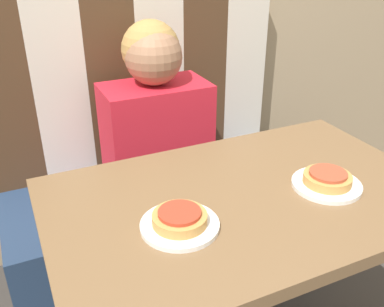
{
  "coord_description": "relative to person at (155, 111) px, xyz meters",
  "views": [
    {
      "loc": [
        -0.52,
        -0.79,
        1.36
      ],
      "look_at": [
        0.0,
        0.33,
        0.73
      ],
      "focal_mm": 40.0,
      "sensor_mm": 36.0,
      "label": 1
    }
  ],
  "objects": [
    {
      "name": "pizza_right",
      "position": [
        0.21,
        -0.72,
        0.04
      ],
      "size": [
        0.13,
        0.13,
        0.03
      ],
      "color": "#C68E47",
      "rests_on": "plate_right"
    },
    {
      "name": "person",
      "position": [
        0.0,
        0.0,
        0.0
      ],
      "size": [
        0.4,
        0.25,
        0.66
      ],
      "color": "red",
      "rests_on": "booth_seat"
    },
    {
      "name": "plate_right",
      "position": [
        0.21,
        -0.72,
        0.02
      ],
      "size": [
        0.18,
        0.18,
        0.01
      ],
      "color": "white",
      "rests_on": "dining_table"
    },
    {
      "name": "plate_left",
      "position": [
        -0.21,
        -0.72,
        0.02
      ],
      "size": [
        0.18,
        0.18,
        0.01
      ],
      "color": "white",
      "rests_on": "dining_table"
    },
    {
      "name": "pizza_left",
      "position": [
        -0.21,
        -0.72,
        0.04
      ],
      "size": [
        0.13,
        0.13,
        0.03
      ],
      "color": "#C68E47",
      "rests_on": "plate_left"
    },
    {
      "name": "booth_backrest",
      "position": [
        -0.0,
        0.23,
        0.05
      ],
      "size": [
        1.25,
        0.07,
        0.74
      ],
      "color": "#4C331E",
      "rests_on": "booth_seat"
    },
    {
      "name": "dining_table",
      "position": [
        0.0,
        -0.67,
        -0.1
      ],
      "size": [
        1.01,
        0.63,
        0.76
      ],
      "color": "brown",
      "rests_on": "ground_plane"
    },
    {
      "name": "booth_seat",
      "position": [
        0.0,
        -0.0,
        -0.54
      ],
      "size": [
        1.25,
        0.54,
        0.43
      ],
      "color": "navy",
      "rests_on": "ground_plane"
    }
  ]
}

